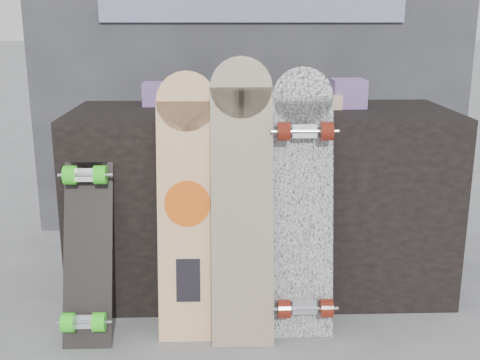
{
  "coord_description": "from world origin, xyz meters",
  "views": [
    {
      "loc": [
        -0.17,
        -2.01,
        1.17
      ],
      "look_at": [
        -0.1,
        0.2,
        0.57
      ],
      "focal_mm": 45.0,
      "sensor_mm": 36.0,
      "label": 1
    }
  ],
  "objects_px": {
    "longboard_cascadia": "(303,201)",
    "skateboard_dark": "(87,235)",
    "vendor_table": "(261,200)",
    "longboard_geisha": "(187,200)",
    "longboard_celtic": "(242,193)"
  },
  "relations": [
    {
      "from": "vendor_table",
      "to": "longboard_celtic",
      "type": "xyz_separation_m",
      "value": [
        -0.1,
        -0.4,
        0.15
      ]
    },
    {
      "from": "longboard_celtic",
      "to": "longboard_cascadia",
      "type": "xyz_separation_m",
      "value": [
        0.23,
        0.02,
        -0.04
      ]
    },
    {
      "from": "longboard_geisha",
      "to": "longboard_cascadia",
      "type": "height_order",
      "value": "longboard_cascadia"
    },
    {
      "from": "vendor_table",
      "to": "longboard_cascadia",
      "type": "distance_m",
      "value": 0.42
    },
    {
      "from": "longboard_geisha",
      "to": "skateboard_dark",
      "type": "bearing_deg",
      "value": -176.36
    },
    {
      "from": "longboard_celtic",
      "to": "vendor_table",
      "type": "bearing_deg",
      "value": 76.52
    },
    {
      "from": "skateboard_dark",
      "to": "longboard_celtic",
      "type": "bearing_deg",
      "value": 0.15
    },
    {
      "from": "vendor_table",
      "to": "skateboard_dark",
      "type": "xyz_separation_m",
      "value": [
        -0.67,
        -0.4,
        -0.0
      ]
    },
    {
      "from": "longboard_geisha",
      "to": "skateboard_dark",
      "type": "xyz_separation_m",
      "value": [
        -0.37,
        -0.02,
        -0.12
      ]
    },
    {
      "from": "longboard_celtic",
      "to": "longboard_cascadia",
      "type": "height_order",
      "value": "longboard_celtic"
    },
    {
      "from": "longboard_cascadia",
      "to": "skateboard_dark",
      "type": "height_order",
      "value": "longboard_cascadia"
    },
    {
      "from": "skateboard_dark",
      "to": "longboard_cascadia",
      "type": "bearing_deg",
      "value": 1.66
    },
    {
      "from": "longboard_cascadia",
      "to": "skateboard_dark",
      "type": "distance_m",
      "value": 0.81
    },
    {
      "from": "vendor_table",
      "to": "longboard_geisha",
      "type": "xyz_separation_m",
      "value": [
        -0.3,
        -0.38,
        0.12
      ]
    },
    {
      "from": "longboard_geisha",
      "to": "longboard_celtic",
      "type": "height_order",
      "value": "longboard_celtic"
    }
  ]
}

